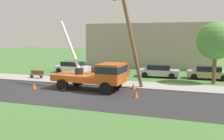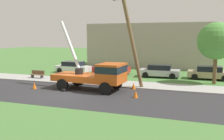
{
  "view_description": "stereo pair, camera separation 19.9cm",
  "coord_description": "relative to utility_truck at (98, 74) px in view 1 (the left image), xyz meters",
  "views": [
    {
      "loc": [
        9.56,
        -17.22,
        4.56
      ],
      "look_at": [
        2.9,
        2.79,
        1.69
      ],
      "focal_mm": 39.78,
      "sensor_mm": 36.0,
      "label": 1
    },
    {
      "loc": [
        9.75,
        -17.15,
        4.56
      ],
      "look_at": [
        2.9,
        2.79,
        1.69
      ],
      "focal_mm": 39.78,
      "sensor_mm": 36.0,
      "label": 2
    }
  ],
  "objects": [
    {
      "name": "parked_sedan_silver",
      "position": [
        3.99,
        8.56,
        -0.7
      ],
      "size": [
        4.45,
        2.1,
        1.42
      ],
      "color": "#B7B7BF",
      "rests_on": "ground"
    },
    {
      "name": "ground_plane",
      "position": [
        -1.88,
        10.03,
        -1.41
      ],
      "size": [
        120.0,
        120.0,
        0.0
      ],
      "primitive_type": "plane",
      "color": "#477538"
    },
    {
      "name": "traffic_cone_behind",
      "position": [
        -5.5,
        -1.18,
        -1.13
      ],
      "size": [
        0.36,
        0.36,
        0.56
      ],
      "primitive_type": "cone",
      "color": "orange",
      "rests_on": "ground"
    },
    {
      "name": "roadside_tree_near",
      "position": [
        9.54,
        6.25,
        2.7
      ],
      "size": [
        3.53,
        3.53,
        5.89
      ],
      "color": "brown",
      "rests_on": "ground"
    },
    {
      "name": "lowrise_building_backdrop",
      "position": [
        1.06,
        18.2,
        1.79
      ],
      "size": [
        18.0,
        6.0,
        6.4
      ],
      "primitive_type": "cube",
      "color": "#A5998C",
      "rests_on": "ground"
    },
    {
      "name": "park_bench",
      "position": [
        -8.36,
        3.27,
        -0.95
      ],
      "size": [
        1.6,
        0.45,
        0.9
      ],
      "color": "brown",
      "rests_on": "ground"
    },
    {
      "name": "parked_sedan_red",
      "position": [
        -1.88,
        9.02,
        -0.7
      ],
      "size": [
        4.46,
        2.12,
        1.42
      ],
      "color": "#B21E1E",
      "rests_on": "ground"
    },
    {
      "name": "sidewalk_strip",
      "position": [
        -1.88,
        3.2,
        -1.36
      ],
      "size": [
        80.0,
        3.12,
        0.1
      ],
      "primitive_type": "cube",
      "color": "#9E9E99",
      "rests_on": "ground"
    },
    {
      "name": "utility_truck",
      "position": [
        0.0,
        0.0,
        0.0
      ],
      "size": [
        6.74,
        3.22,
        5.98
      ],
      "color": "#C65119",
      "rests_on": "ground"
    },
    {
      "name": "leaning_utility_pole",
      "position": [
        2.51,
        1.48,
        3.12
      ],
      "size": [
        2.37,
        2.12,
        8.82
      ],
      "color": "brown",
      "rests_on": "ground"
    },
    {
      "name": "parked_sedan_tan",
      "position": [
        9.21,
        8.9,
        -0.7
      ],
      "size": [
        4.45,
        2.11,
        1.42
      ],
      "color": "tan",
      "rests_on": "ground"
    },
    {
      "name": "traffic_cone_curbside",
      "position": [
        2.76,
        1.5,
        -1.13
      ],
      "size": [
        0.36,
        0.36,
        0.56
      ],
      "primitive_type": "cone",
      "color": "orange",
      "rests_on": "ground"
    },
    {
      "name": "road_asphalt",
      "position": [
        -1.88,
        -1.97,
        -1.4
      ],
      "size": [
        80.0,
        7.23,
        0.01
      ],
      "primitive_type": "cube",
      "color": "#2B2B2D",
      "rests_on": "ground"
    },
    {
      "name": "traffic_cone_ahead",
      "position": [
        3.65,
        -1.4,
        -1.13
      ],
      "size": [
        0.36,
        0.36,
        0.56
      ],
      "primitive_type": "cone",
      "color": "orange",
      "rests_on": "ground"
    },
    {
      "name": "parked_sedan_white",
      "position": [
        -6.85,
        8.62,
        -0.7
      ],
      "size": [
        4.54,
        2.27,
        1.42
      ],
      "color": "silver",
      "rests_on": "ground"
    }
  ]
}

